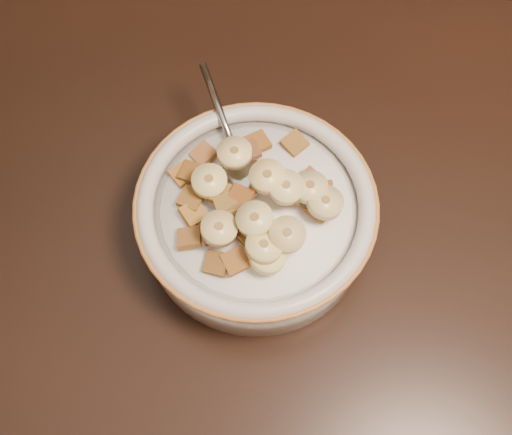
% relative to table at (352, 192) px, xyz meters
% --- Properties ---
extents(floor, '(4.00, 4.50, 0.10)m').
position_rel_table_xyz_m(floor, '(0.00, 0.00, -0.78)').
color(floor, '#422816').
rests_on(floor, ground).
extents(table, '(1.44, 0.97, 0.04)m').
position_rel_table_xyz_m(table, '(0.00, 0.00, 0.00)').
color(table, black).
rests_on(table, floor).
extents(chair, '(0.54, 0.54, 1.03)m').
position_rel_table_xyz_m(chair, '(0.15, 0.49, -0.21)').
color(chair, black).
rests_on(chair, floor).
extents(cereal_bowl, '(0.21, 0.21, 0.05)m').
position_rel_table_xyz_m(cereal_bowl, '(-0.09, -0.07, 0.04)').
color(cereal_bowl, '#B8B7B4').
rests_on(cereal_bowl, table).
extents(milk, '(0.17, 0.17, 0.00)m').
position_rel_table_xyz_m(milk, '(-0.09, -0.07, 0.07)').
color(milk, white).
rests_on(milk, cereal_bowl).
extents(spoon, '(0.06, 0.06, 0.01)m').
position_rel_table_xyz_m(spoon, '(-0.10, -0.04, 0.07)').
color(spoon, gray).
rests_on(spoon, cereal_bowl).
extents(cereal_square_0, '(0.03, 0.03, 0.01)m').
position_rel_table_xyz_m(cereal_square_0, '(-0.06, 0.00, 0.07)').
color(cereal_square_0, brown).
rests_on(cereal_square_0, milk).
extents(cereal_square_1, '(0.03, 0.03, 0.01)m').
position_rel_table_xyz_m(cereal_square_1, '(-0.04, -0.05, 0.08)').
color(cereal_square_1, brown).
rests_on(cereal_square_1, milk).
extents(cereal_square_2, '(0.02, 0.02, 0.01)m').
position_rel_table_xyz_m(cereal_square_2, '(-0.06, -0.06, 0.09)').
color(cereal_square_2, olive).
rests_on(cereal_square_2, milk).
extents(cereal_square_3, '(0.03, 0.03, 0.01)m').
position_rel_table_xyz_m(cereal_square_3, '(-0.10, -0.02, 0.08)').
color(cereal_square_3, brown).
rests_on(cereal_square_3, milk).
extents(cereal_square_4, '(0.02, 0.02, 0.01)m').
position_rel_table_xyz_m(cereal_square_4, '(-0.11, -0.13, 0.08)').
color(cereal_square_4, brown).
rests_on(cereal_square_4, milk).
extents(cereal_square_5, '(0.03, 0.03, 0.01)m').
position_rel_table_xyz_m(cereal_square_5, '(-0.03, -0.06, 0.08)').
color(cereal_square_5, brown).
rests_on(cereal_square_5, milk).
extents(cereal_square_6, '(0.02, 0.02, 0.01)m').
position_rel_table_xyz_m(cereal_square_6, '(-0.15, -0.05, 0.08)').
color(cereal_square_6, brown).
rests_on(cereal_square_6, milk).
extents(cereal_square_7, '(0.03, 0.03, 0.01)m').
position_rel_table_xyz_m(cereal_square_7, '(-0.09, -0.10, 0.08)').
color(cereal_square_7, brown).
rests_on(cereal_square_7, milk).
extents(cereal_square_8, '(0.03, 0.03, 0.01)m').
position_rel_table_xyz_m(cereal_square_8, '(-0.10, -0.09, 0.09)').
color(cereal_square_8, brown).
rests_on(cereal_square_8, milk).
extents(cereal_square_9, '(0.03, 0.03, 0.01)m').
position_rel_table_xyz_m(cereal_square_9, '(-0.10, -0.13, 0.08)').
color(cereal_square_9, brown).
rests_on(cereal_square_9, milk).
extents(cereal_square_10, '(0.03, 0.03, 0.01)m').
position_rel_table_xyz_m(cereal_square_10, '(-0.10, -0.00, 0.08)').
color(cereal_square_10, '#966225').
rests_on(cereal_square_10, milk).
extents(cereal_square_11, '(0.03, 0.03, 0.01)m').
position_rel_table_xyz_m(cereal_square_11, '(-0.11, -0.08, 0.09)').
color(cereal_square_11, brown).
rests_on(cereal_square_11, milk).
extents(cereal_square_12, '(0.02, 0.02, 0.01)m').
position_rel_table_xyz_m(cereal_square_12, '(-0.09, -0.09, 0.09)').
color(cereal_square_12, '#96621C').
rests_on(cereal_square_12, milk).
extents(cereal_square_13, '(0.03, 0.03, 0.01)m').
position_rel_table_xyz_m(cereal_square_13, '(-0.14, -0.09, 0.08)').
color(cereal_square_13, '#956019').
rests_on(cereal_square_13, milk).
extents(cereal_square_14, '(0.03, 0.03, 0.01)m').
position_rel_table_xyz_m(cereal_square_14, '(-0.16, -0.05, 0.07)').
color(cereal_square_14, '#926121').
rests_on(cereal_square_14, milk).
extents(cereal_square_15, '(0.03, 0.03, 0.01)m').
position_rel_table_xyz_m(cereal_square_15, '(-0.14, -0.02, 0.07)').
color(cereal_square_15, '#975B2D').
rests_on(cereal_square_15, milk).
extents(cereal_square_16, '(0.03, 0.03, 0.01)m').
position_rel_table_xyz_m(cereal_square_16, '(-0.12, -0.10, 0.08)').
color(cereal_square_16, '#9C592B').
rests_on(cereal_square_16, milk).
extents(cereal_square_17, '(0.02, 0.02, 0.01)m').
position_rel_table_xyz_m(cereal_square_17, '(-0.14, -0.07, 0.08)').
color(cereal_square_17, olive).
rests_on(cereal_square_17, milk).
extents(cereal_square_18, '(0.03, 0.03, 0.01)m').
position_rel_table_xyz_m(cereal_square_18, '(-0.04, -0.04, 0.08)').
color(cereal_square_18, brown).
rests_on(cereal_square_18, milk).
extents(cereal_square_19, '(0.03, 0.03, 0.01)m').
position_rel_table_xyz_m(cereal_square_19, '(-0.10, -0.07, 0.09)').
color(cereal_square_19, brown).
rests_on(cereal_square_19, milk).
extents(cereal_square_20, '(0.02, 0.03, 0.01)m').
position_rel_table_xyz_m(cereal_square_20, '(-0.14, -0.11, 0.08)').
color(cereal_square_20, brown).
rests_on(cereal_square_20, milk).
extents(cereal_square_21, '(0.02, 0.02, 0.01)m').
position_rel_table_xyz_m(cereal_square_21, '(-0.12, -0.07, 0.09)').
color(cereal_square_21, brown).
rests_on(cereal_square_21, milk).
extents(cereal_square_22, '(0.02, 0.02, 0.01)m').
position_rel_table_xyz_m(cereal_square_22, '(-0.03, -0.05, 0.08)').
color(cereal_square_22, brown).
rests_on(cereal_square_22, milk).
extents(banana_slice_0, '(0.03, 0.03, 0.01)m').
position_rel_table_xyz_m(banana_slice_0, '(-0.13, -0.06, 0.09)').
color(banana_slice_0, '#F7E38F').
rests_on(banana_slice_0, milk).
extents(banana_slice_1, '(0.04, 0.04, 0.01)m').
position_rel_table_xyz_m(banana_slice_1, '(-0.11, -0.11, 0.09)').
color(banana_slice_1, tan).
rests_on(banana_slice_1, milk).
extents(banana_slice_2, '(0.04, 0.04, 0.01)m').
position_rel_table_xyz_m(banana_slice_2, '(-0.03, -0.07, 0.09)').
color(banana_slice_2, '#CEBC7F').
rests_on(banana_slice_2, milk).
extents(banana_slice_3, '(0.04, 0.04, 0.01)m').
position_rel_table_xyz_m(banana_slice_3, '(-0.06, -0.06, 0.10)').
color(banana_slice_3, '#E4C97B').
rests_on(banana_slice_3, milk).
extents(banana_slice_4, '(0.04, 0.04, 0.01)m').
position_rel_table_xyz_m(banana_slice_4, '(-0.04, -0.05, 0.09)').
color(banana_slice_4, '#CCBF89').
rests_on(banana_slice_4, milk).
extents(banana_slice_5, '(0.03, 0.03, 0.02)m').
position_rel_table_xyz_m(banana_slice_5, '(-0.07, -0.12, 0.10)').
color(banana_slice_5, '#F0D782').
rests_on(banana_slice_5, milk).
extents(banana_slice_6, '(0.04, 0.04, 0.02)m').
position_rel_table_xyz_m(banana_slice_6, '(-0.07, -0.12, 0.09)').
color(banana_slice_6, '#FCF09A').
rests_on(banana_slice_6, milk).
extents(banana_slice_7, '(0.04, 0.04, 0.01)m').
position_rel_table_xyz_m(banana_slice_7, '(-0.09, -0.09, 0.10)').
color(banana_slice_7, '#F8E596').
rests_on(banana_slice_7, milk).
extents(banana_slice_8, '(0.04, 0.04, 0.01)m').
position_rel_table_xyz_m(banana_slice_8, '(-0.06, -0.10, 0.10)').
color(banana_slice_8, '#D0B879').
rests_on(banana_slice_8, milk).
extents(banana_slice_9, '(0.04, 0.04, 0.01)m').
position_rel_table_xyz_m(banana_slice_9, '(-0.08, -0.05, 0.10)').
color(banana_slice_9, '#E4CD80').
rests_on(banana_slice_9, milk).
extents(banana_slice_10, '(0.03, 0.03, 0.01)m').
position_rel_table_xyz_m(banana_slice_10, '(-0.11, -0.03, 0.09)').
color(banana_slice_10, '#F8E09D').
rests_on(banana_slice_10, milk).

